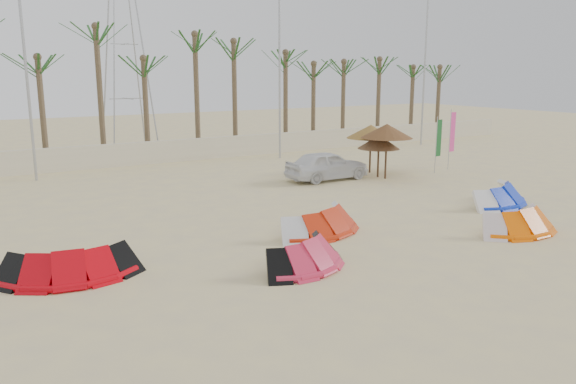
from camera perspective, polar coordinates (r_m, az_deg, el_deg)
ground at (r=14.65m, az=12.53°, el=-9.22°), size 120.00×120.00×0.00m
boundary_wall at (r=33.45m, az=-14.52°, el=3.84°), size 60.00×0.30×1.30m
palm_line at (r=34.78m, az=-14.72°, el=13.72°), size 52.00×4.00×7.70m
lamp_b at (r=29.93m, az=-25.07°, el=12.00°), size 1.25×0.14×11.00m
lamp_c at (r=34.56m, az=-0.81°, el=12.99°), size 1.25×0.14×11.00m
lamp_d at (r=41.98m, az=13.77°, el=12.51°), size 1.25×0.14×11.00m
pylon at (r=39.52m, az=-15.68°, el=4.05°), size 3.00×3.00×14.00m
kite_red_left at (r=15.88m, az=-21.56°, el=-6.50°), size 3.70×2.07×0.90m
kite_red_mid at (r=15.51m, az=1.33°, el=-6.08°), size 3.26×2.28×0.90m
kite_red_right at (r=18.90m, az=2.87°, el=-2.72°), size 3.95×2.52×0.90m
kite_orange at (r=20.32m, az=21.87°, el=-2.55°), size 3.26×1.55×0.90m
kite_blue at (r=24.34m, az=20.06°, el=-0.07°), size 3.99×2.56×0.90m
parasol_left at (r=28.23m, az=10.01°, el=6.12°), size 2.58×2.58×2.74m
parasol_mid at (r=28.64m, az=9.21°, el=5.05°), size 2.14×2.14×2.15m
parasol_right at (r=29.84m, az=8.41°, el=6.10°), size 2.56×2.56×2.54m
flag_pink at (r=31.87m, az=16.34°, el=5.70°), size 0.45×0.06×3.29m
flag_green at (r=30.60m, az=15.06°, el=5.16°), size 0.45×0.08×2.96m
car at (r=27.79m, az=3.99°, el=2.72°), size 4.28×1.78×1.45m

